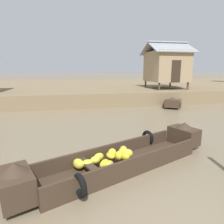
# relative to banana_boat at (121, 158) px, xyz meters

# --- Properties ---
(ground_plane) EXTENTS (300.00, 300.00, 0.00)m
(ground_plane) POSITION_rel_banana_boat_xyz_m (0.17, 5.82, -0.30)
(ground_plane) COLOR #7A6B51
(riverbank_strip) EXTENTS (160.00, 20.00, 1.02)m
(riverbank_strip) POSITION_rel_banana_boat_xyz_m (0.17, 18.75, 0.21)
(riverbank_strip) COLOR #7F6B4C
(riverbank_strip) RESTS_ON ground
(banana_boat) EXTENTS (5.96, 3.24, 0.90)m
(banana_boat) POSITION_rel_banana_boat_xyz_m (0.00, 0.00, 0.00)
(banana_boat) COLOR #3D2D21
(banana_boat) RESTS_ON ground
(fishing_skiff_distant) EXTENTS (3.67, 4.95, 0.85)m
(fishing_skiff_distant) POSITION_rel_banana_boat_xyz_m (6.84, 9.45, -0.02)
(fishing_skiff_distant) COLOR #3D2D21
(fishing_skiff_distant) RESTS_ON ground
(stilt_house_mid_left) EXTENTS (3.73, 3.98, 4.10)m
(stilt_house_mid_left) POSITION_rel_banana_boat_xyz_m (7.21, 11.88, 2.74)
(stilt_house_mid_left) COLOR #4C3826
(stilt_house_mid_left) RESTS_ON riverbank_strip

